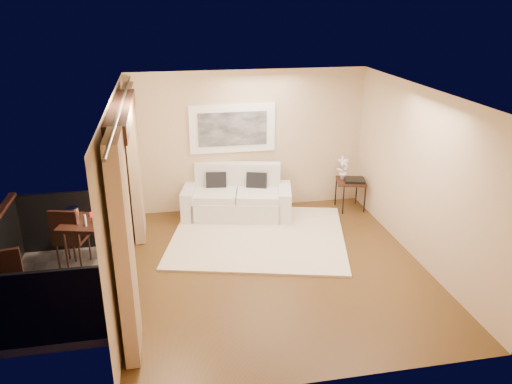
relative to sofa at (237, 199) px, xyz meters
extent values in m
plane|color=#563A19|center=(0.31, -2.09, -0.34)|extent=(5.00, 5.00, 0.00)
plane|color=white|center=(0.31, -2.09, 2.36)|extent=(5.00, 5.00, 0.00)
plane|color=tan|center=(0.31, 0.41, 1.01)|extent=(4.50, 0.00, 4.50)
plane|color=tan|center=(0.31, -4.59, 1.01)|extent=(4.50, 0.00, 4.50)
plane|color=tan|center=(2.56, -2.09, 1.01)|extent=(0.00, 5.00, 5.00)
plane|color=tan|center=(-1.94, -0.24, 1.01)|extent=(0.00, 2.70, 2.70)
plane|color=tan|center=(-1.94, -3.94, 1.01)|extent=(0.00, 2.70, 2.70)
plane|color=tan|center=(-1.94, -2.09, 2.21)|extent=(0.00, 2.40, 2.40)
cube|color=black|center=(-1.82, -2.09, 2.18)|extent=(0.28, 2.40, 0.22)
cube|color=#605B56|center=(-2.84, -2.09, -0.40)|extent=(1.80, 2.60, 0.12)
cube|color=black|center=(-2.84, -0.82, 0.16)|extent=(1.80, 0.06, 1.00)
cube|color=black|center=(-2.84, -3.36, 0.16)|extent=(1.80, 0.06, 1.00)
cube|color=tan|center=(-1.80, -0.54, 0.98)|extent=(0.16, 0.75, 2.62)
cube|color=tan|center=(-1.80, -3.64, 0.98)|extent=(0.16, 0.75, 2.62)
cylinder|color=#4C473F|center=(-1.80, -2.09, 2.29)|extent=(0.04, 4.80, 0.04)
cube|color=white|center=(-0.01, 0.38, 1.28)|extent=(1.62, 0.05, 0.92)
cube|color=black|center=(-0.01, 0.34, 1.28)|extent=(1.30, 0.02, 0.64)
cube|color=beige|center=(0.22, -0.99, -0.32)|extent=(3.52, 3.25, 0.04)
cube|color=silver|center=(-0.01, -0.07, -0.14)|extent=(1.78, 1.19, 0.40)
cube|color=silver|center=(0.06, 0.26, 0.23)|extent=(1.65, 0.55, 0.79)
cube|color=silver|center=(-0.89, 0.11, -0.05)|extent=(0.41, 0.90, 0.60)
cube|color=silver|center=(0.86, -0.26, -0.05)|extent=(0.41, 0.90, 0.60)
cube|color=silver|center=(-0.41, -0.02, 0.13)|extent=(0.91, 0.91, 0.13)
cube|color=silver|center=(0.37, -0.18, 0.13)|extent=(0.91, 0.91, 0.13)
cube|color=black|center=(-0.37, 0.20, 0.29)|extent=(0.40, 0.22, 0.39)
cube|color=black|center=(0.38, 0.04, 0.29)|extent=(0.42, 0.29, 0.39)
cube|color=black|center=(2.24, -0.09, 0.23)|extent=(0.66, 0.66, 0.04)
cylinder|color=black|center=(2.02, -0.31, -0.07)|extent=(0.03, 0.03, 0.56)
cylinder|color=black|center=(2.46, -0.31, -0.07)|extent=(0.03, 0.03, 0.56)
cylinder|color=black|center=(2.02, 0.13, -0.07)|extent=(0.03, 0.03, 0.56)
cylinder|color=black|center=(2.46, 0.13, -0.07)|extent=(0.03, 0.03, 0.56)
cube|color=black|center=(2.28, -0.17, 0.28)|extent=(0.45, 0.38, 0.05)
imported|color=white|center=(2.10, 0.01, 0.48)|extent=(0.27, 0.21, 0.46)
cube|color=black|center=(-2.53, -1.58, 0.43)|extent=(0.83, 0.83, 0.05)
cylinder|color=black|center=(-2.81, -1.86, 0.03)|extent=(0.04, 0.04, 0.74)
cylinder|color=black|center=(-2.25, -1.86, 0.03)|extent=(0.04, 0.04, 0.74)
cylinder|color=black|center=(-2.81, -1.30, 0.03)|extent=(0.04, 0.04, 0.74)
cylinder|color=black|center=(-2.25, -1.30, 0.03)|extent=(0.04, 0.04, 0.74)
cube|color=black|center=(-2.79, -1.41, 0.12)|extent=(0.53, 0.53, 0.05)
cube|color=black|center=(-2.84, -1.60, 0.38)|extent=(0.43, 0.16, 0.57)
cylinder|color=black|center=(-2.57, -1.29, -0.12)|extent=(0.03, 0.03, 0.44)
cylinder|color=black|center=(-2.91, -1.20, -0.12)|extent=(0.03, 0.03, 0.44)
cylinder|color=black|center=(-2.67, -1.63, -0.12)|extent=(0.03, 0.03, 0.44)
cylinder|color=black|center=(-3.00, -1.54, -0.12)|extent=(0.03, 0.03, 0.44)
cube|color=black|center=(-3.31, -3.09, 0.15)|extent=(0.55, 0.55, 0.05)
cube|color=black|center=(-3.35, -2.89, 0.43)|extent=(0.46, 0.15, 0.60)
cylinder|color=black|center=(-3.09, -3.24, -0.11)|extent=(0.03, 0.03, 0.47)
cylinder|color=black|center=(-3.17, -2.87, -0.11)|extent=(0.03, 0.03, 0.47)
cylinder|color=silver|center=(-2.71, -1.50, 0.56)|extent=(0.18, 0.18, 0.20)
cylinder|color=red|center=(-2.45, -1.43, 0.49)|extent=(0.06, 0.06, 0.07)
cylinder|color=white|center=(-2.50, -1.76, 0.55)|extent=(0.04, 0.04, 0.18)
cylinder|color=silver|center=(-2.37, -1.64, 0.52)|extent=(0.06, 0.06, 0.12)
cylinder|color=white|center=(-2.35, -1.57, 0.52)|extent=(0.06, 0.06, 0.12)
camera|label=1|loc=(-1.28, -8.71, 3.58)|focal=35.00mm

